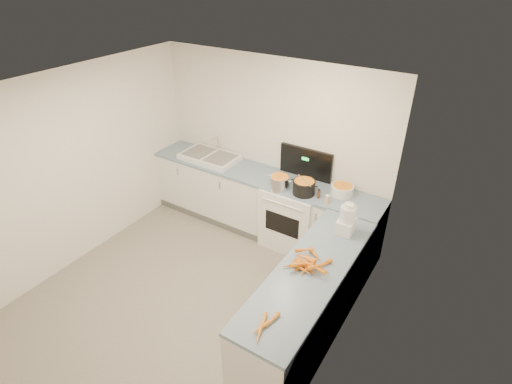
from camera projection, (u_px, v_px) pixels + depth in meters
The scene contains 19 objects.
floor at pixel (187, 299), 4.84m from camera, with size 3.50×4.00×0.00m, color gray, non-canonical shape.
ceiling at pixel (162, 97), 3.55m from camera, with size 3.50×4.00×0.00m, color white, non-canonical shape.
wall_back at pixel (272, 146), 5.64m from camera, with size 3.50×2.50×0.00m, color white, non-canonical shape.
wall_left at pixel (71, 172), 5.00m from camera, with size 4.00×2.50×0.00m, color white, non-canonical shape.
wall_right at pixel (331, 275), 3.39m from camera, with size 4.00×2.50×0.00m, color white, non-canonical shape.
counter_back at pixel (261, 202), 5.83m from camera, with size 3.50×0.62×0.94m.
counter_right at pixel (308, 303), 4.15m from camera, with size 0.62×2.20×0.94m.
stove at pixel (294, 214), 5.56m from camera, with size 0.76×0.65×1.36m.
sink at pixel (210, 157), 5.98m from camera, with size 0.86×0.52×0.31m.
steel_pot at pixel (280, 183), 5.22m from camera, with size 0.26×0.26×0.19m, color silver.
black_pot at pixel (304, 188), 5.10m from camera, with size 0.29×0.29×0.20m, color black.
wooden_spoon at pixel (304, 180), 5.04m from camera, with size 0.01×0.01×0.33m, color #AD7A47.
mixing_bowl at pixel (342, 190), 5.09m from camera, with size 0.29×0.29×0.13m, color white.
extract_bottle at pixel (319, 194), 5.02m from camera, with size 0.04×0.04×0.10m, color #593319.
spice_jar at pixel (327, 200), 4.93m from camera, with size 0.05×0.05×0.09m, color #E5B266.
food_processor at pixel (347, 220), 4.35m from camera, with size 0.18×0.22×0.37m.
carrot_pile at pixel (307, 263), 3.93m from camera, with size 0.44×0.43×0.10m.
peeled_carrots at pixel (264, 326), 3.29m from camera, with size 0.14×0.37×0.04m.
peelings at pixel (198, 151), 6.07m from camera, with size 0.22×0.22×0.01m.
Camera 1 is at (2.57, -2.49, 3.60)m, focal length 28.00 mm.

